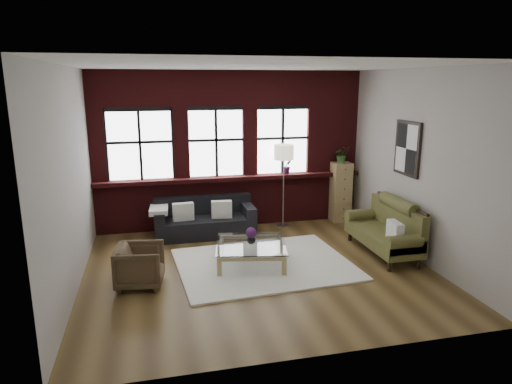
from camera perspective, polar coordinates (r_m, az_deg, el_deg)
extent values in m
plane|color=brown|center=(7.52, 0.31, -9.65)|extent=(5.50, 5.50, 0.00)
plane|color=white|center=(6.92, 0.34, 15.52)|extent=(5.50, 5.50, 0.00)
plane|color=#A8A49D|center=(9.46, -3.23, 5.25)|extent=(5.50, 0.00, 5.50)
plane|color=#A8A49D|center=(4.72, 7.44, -3.35)|extent=(5.50, 0.00, 5.50)
plane|color=#A8A49D|center=(6.95, -22.31, 1.22)|extent=(0.00, 5.00, 5.00)
plane|color=#A8A49D|center=(8.13, 19.56, 3.12)|extent=(0.00, 5.00, 5.00)
cube|color=#491113|center=(9.41, -3.03, 1.75)|extent=(5.50, 0.30, 0.08)
cube|color=white|center=(7.69, 1.02, -8.98)|extent=(2.96, 2.40, 0.03)
cube|color=silver|center=(8.87, -9.08, -2.45)|extent=(0.41, 0.18, 0.34)
cube|color=silver|center=(8.95, -4.32, -2.17)|extent=(0.41, 0.18, 0.34)
cube|color=silver|center=(7.83, 16.97, -4.80)|extent=(0.17, 0.39, 0.34)
imported|color=#443622|center=(7.07, -14.28, -8.91)|extent=(0.77, 0.75, 0.62)
imported|color=#B2B2B2|center=(7.56, -0.62, -5.91)|extent=(0.17, 0.17, 0.15)
sphere|color=#4F1F5A|center=(7.53, -0.62, -5.11)|extent=(0.18, 0.18, 0.18)
cube|color=tan|center=(10.07, 10.48, 0.02)|extent=(0.40, 0.40, 1.29)
imported|color=#2D5923|center=(9.92, 10.68, 4.64)|extent=(0.33, 0.30, 0.35)
imported|color=#4F1F5A|center=(9.62, 3.97, 3.26)|extent=(0.22, 0.19, 0.34)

